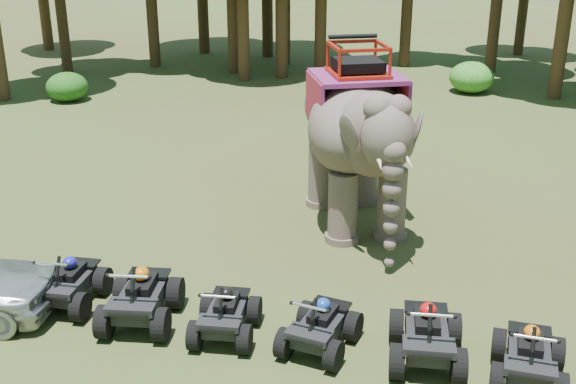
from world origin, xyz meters
name	(u,v)px	position (x,y,z in m)	size (l,w,h in m)	color
ground	(273,298)	(0.00, 0.00, 0.00)	(110.00, 110.00, 0.00)	#47381E
elephant	(357,134)	(0.91, 4.39, 2.30)	(2.41, 5.48, 4.61)	#51423A
atv_0	(68,277)	(-3.91, -1.27, 0.61)	(1.20, 1.65, 1.22)	black
atv_1	(140,291)	(-2.21, -1.50, 0.67)	(1.33, 1.82, 1.35)	black
atv_2	(225,308)	(-0.48, -1.55, 0.58)	(1.14, 1.56, 1.16)	black
atv_3	(320,320)	(1.31, -1.51, 0.59)	(1.16, 1.58, 1.17)	black
atv_4	(427,328)	(3.21, -1.40, 0.65)	(1.29, 1.76, 1.31)	black
atv_5	(530,350)	(4.92, -1.57, 0.61)	(1.20, 1.65, 1.22)	black
tree_29	(60,1)	(-15.65, 18.41, 3.42)	(4.78, 4.78, 6.83)	#195114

